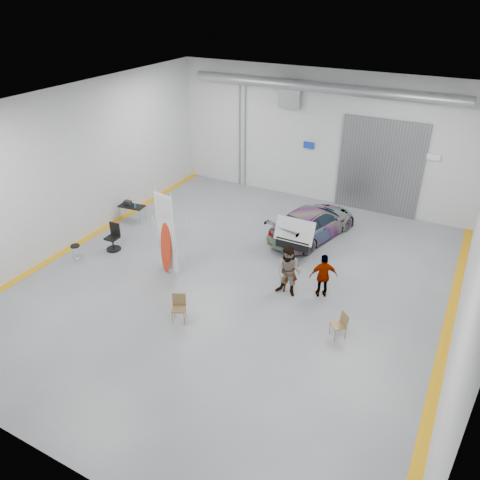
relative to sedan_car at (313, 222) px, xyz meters
The scene contains 13 objects.
ground 4.54m from the sedan_car, 105.15° to the right, with size 16.00×16.00×0.00m, color slate.
room_shell 4.15m from the sedan_car, 113.82° to the right, with size 14.02×16.18×6.01m.
sedan_car is the anchor object (origin of this frame).
person_a 4.10m from the sedan_car, 80.69° to the right, with size 0.57×0.37×1.56m, color #89604A.
person_b 4.29m from the sedan_car, 80.70° to the right, with size 0.88×0.67×1.80m, color slate.
person_c 4.14m from the sedan_car, 65.20° to the right, with size 0.90×0.37×1.56m, color #9A5033.
surfboard_display 6.14m from the sedan_car, 126.10° to the right, with size 0.89×0.38×3.19m.
folding_chair_near 7.27m from the sedan_car, 103.60° to the right, with size 0.55×0.59×0.87m.
folding_chair_far 6.20m from the sedan_car, 62.84° to the right, with size 0.54×0.61×0.82m.
shop_stool 9.24m from the sedan_car, 139.67° to the right, with size 0.35×0.35×0.69m.
work_table 7.82m from the sedan_car, 162.98° to the right, with size 1.17×0.68×0.91m.
office_chair 7.92m from the sedan_car, 144.47° to the right, with size 0.57×0.57×1.06m.
trunk_lid 2.06m from the sedan_car, 90.00° to the right, with size 1.49×0.90×0.04m, color silver.
Camera 1 is at (6.48, -11.94, 9.20)m, focal length 35.00 mm.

